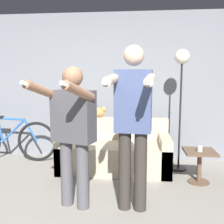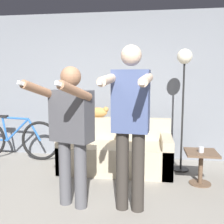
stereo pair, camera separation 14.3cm
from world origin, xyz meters
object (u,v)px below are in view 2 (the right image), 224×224
(person_right, at_px, (130,118))
(floor_lamp, at_px, (184,73))
(bicycle, at_px, (14,139))
(person_left, at_px, (71,126))
(side_table, at_px, (201,161))
(cup, at_px, (201,150))
(couch, at_px, (116,153))
(cat, at_px, (99,112))

(person_right, xyz_separation_m, floor_lamp, (0.71, 1.39, 0.50))
(bicycle, bearing_deg, person_left, -44.83)
(side_table, bearing_deg, person_left, -151.33)
(person_left, bearing_deg, side_table, 46.54)
(person_right, distance_m, cup, 1.33)
(person_left, bearing_deg, floor_lamp, 63.19)
(couch, height_order, person_right, person_right)
(couch, bearing_deg, floor_lamp, 5.51)
(couch, distance_m, floor_lamp, 1.63)
(bicycle, bearing_deg, side_table, -12.41)
(side_table, bearing_deg, floor_lamp, 111.39)
(couch, height_order, side_table, couch)
(side_table, bearing_deg, cat, 155.17)
(person_left, height_order, cup, person_left)
(side_table, bearing_deg, cup, -106.02)
(floor_lamp, bearing_deg, cup, -71.00)
(side_table, xyz_separation_m, cup, (-0.01, -0.04, 0.17))
(bicycle, bearing_deg, person_right, -34.96)
(person_right, height_order, floor_lamp, floor_lamp)
(cat, xyz_separation_m, floor_lamp, (1.37, -0.21, 0.66))
(couch, height_order, bicycle, bicycle)
(cat, xyz_separation_m, side_table, (1.58, -0.73, -0.55))
(cup, bearing_deg, person_left, -152.27)
(person_left, distance_m, cup, 1.82)
(person_right, xyz_separation_m, bicycle, (-2.22, 1.55, -0.67))
(cat, relative_size, cup, 5.80)
(cat, height_order, side_table, cat)
(person_left, bearing_deg, couch, 92.76)
(couch, xyz_separation_m, cat, (-0.35, 0.30, 0.61))
(couch, relative_size, side_table, 3.75)
(floor_lamp, distance_m, bicycle, 3.16)
(cat, height_order, bicycle, cat)
(person_left, bearing_deg, cat, 107.96)
(cat, bearing_deg, person_left, -89.91)
(person_left, xyz_separation_m, floor_lamp, (1.37, 1.38, 0.60))
(cup, xyz_separation_m, bicycle, (-3.12, 0.73, -0.13))
(person_right, distance_m, floor_lamp, 1.63)
(person_left, xyz_separation_m, cat, (-0.00, 1.59, -0.05))
(couch, relative_size, cat, 3.95)
(person_left, distance_m, floor_lamp, 2.04)
(person_right, relative_size, floor_lamp, 0.95)
(person_right, bearing_deg, floor_lamp, 68.07)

